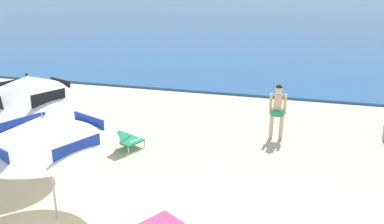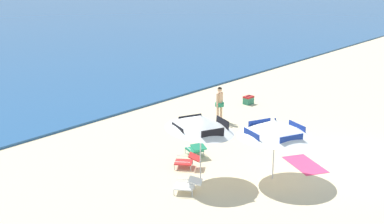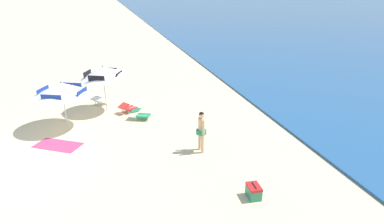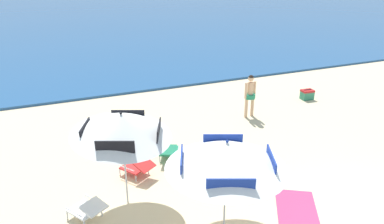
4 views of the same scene
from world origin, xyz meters
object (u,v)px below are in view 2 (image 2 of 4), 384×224
Objects in this scene: lounge_chair_under_umbrella at (196,149)px; beach_umbrella_striped_main at (201,123)px; lounge_chair_beside_umbrella at (187,160)px; beach_towel at (305,164)px; person_standing_near_shore at (220,102)px; lounge_chair_facing_sea at (188,184)px; cooler_box at (248,100)px; beach_umbrella_striped_second at (275,128)px.

beach_umbrella_striped_main is at bearing -135.53° from lounge_chair_under_umbrella.
lounge_chair_beside_umbrella is 4.16m from beach_towel.
person_standing_near_shore is at bearing 26.28° from lounge_chair_under_umbrella.
beach_umbrella_striped_main is 1.98m from lounge_chair_facing_sea.
beach_umbrella_striped_main is 5.89× the size of cooler_box.
lounge_chair_facing_sea is at bearing 159.93° from beach_towel.
lounge_chair_beside_umbrella is at bearing -154.03° from lounge_chair_under_umbrella.
person_standing_near_shore reaches higher than lounge_chair_facing_sea.
person_standing_near_shore reaches higher than lounge_chair_under_umbrella.
beach_umbrella_striped_main is 2.97× the size of lounge_chair_beside_umbrella.
person_standing_near_shore reaches higher than cooler_box.
lounge_chair_under_umbrella is 0.98× the size of lounge_chair_beside_umbrella.
lounge_chair_beside_umbrella is 1.99m from lounge_chair_facing_sea.
lounge_chair_beside_umbrella reaches higher than beach_towel.
beach_umbrella_striped_second reaches higher than lounge_chair_under_umbrella.
lounge_chair_facing_sea is 7.30m from person_standing_near_shore.
cooler_box is at bearing 20.87° from lounge_chair_beside_umbrella.
beach_umbrella_striped_main reaches higher than person_standing_near_shore.
lounge_chair_under_umbrella is 3.12m from lounge_chair_facing_sea.
lounge_chair_facing_sea is (-0.95, -0.31, -1.71)m from beach_umbrella_striped_main.
beach_umbrella_striped_main is 2.40m from beach_umbrella_striped_second.
cooler_box is (6.92, 2.53, -0.08)m from lounge_chair_under_umbrella.
person_standing_near_shore is 0.88× the size of beach_towel.
lounge_chair_beside_umbrella is 5.38m from person_standing_near_shore.
cooler_box is (6.80, 5.77, -1.56)m from beach_umbrella_striped_second.
beach_umbrella_striped_main is 3.03× the size of lounge_chair_under_umbrella.
beach_umbrella_striped_main reaches higher than beach_towel.
beach_umbrella_striped_main reaches higher than cooler_box.
lounge_chair_facing_sea is at bearing 152.02° from beach_umbrella_striped_second.
beach_umbrella_striped_main reaches higher than lounge_chair_under_umbrella.
beach_umbrella_striped_second is at bearing -125.52° from person_standing_near_shore.
lounge_chair_beside_umbrella reaches higher than lounge_chair_under_umbrella.
lounge_chair_facing_sea is at bearing -143.82° from lounge_chair_under_umbrella.
lounge_chair_facing_sea is (-1.47, -1.33, 0.00)m from lounge_chair_beside_umbrella.
lounge_chair_beside_umbrella is (0.52, 1.03, -1.72)m from beach_umbrella_striped_main.
lounge_chair_under_umbrella is at bearing -153.72° from person_standing_near_shore.
beach_umbrella_striped_main is at bearing -147.48° from person_standing_near_shore.
person_standing_near_shore is (6.27, 3.69, 0.64)m from lounge_chair_facing_sea.
lounge_chair_under_umbrella is 0.55× the size of beach_towel.
lounge_chair_under_umbrella is (1.57, 1.54, -1.71)m from beach_umbrella_striped_main.
beach_umbrella_striped_second is at bearing 173.28° from beach_towel.
beach_umbrella_striped_second reaches higher than cooler_box.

